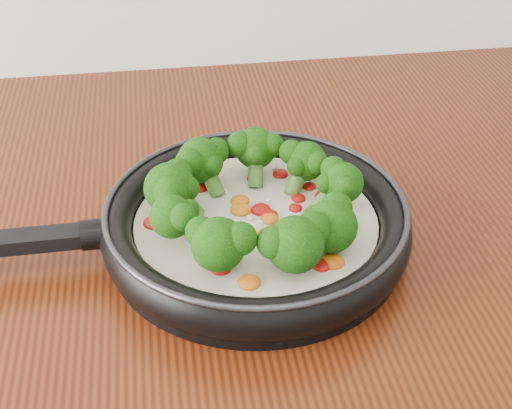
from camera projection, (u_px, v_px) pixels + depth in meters
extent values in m
cylinder|color=black|center=(256.00, 241.00, 0.72)|extent=(0.29, 0.29, 0.01)
torus|color=black|center=(256.00, 223.00, 0.70)|extent=(0.31, 0.31, 0.03)
torus|color=#2D2D33|center=(256.00, 206.00, 0.69)|extent=(0.30, 0.30, 0.01)
cube|color=black|center=(11.00, 242.00, 0.67)|extent=(0.18, 0.03, 0.01)
cylinder|color=black|center=(96.00, 234.00, 0.68)|extent=(0.03, 0.03, 0.03)
cylinder|color=beige|center=(256.00, 228.00, 0.71)|extent=(0.24, 0.24, 0.02)
ellipsoid|color=#A70B08|center=(309.00, 186.00, 0.75)|extent=(0.02, 0.02, 0.01)
ellipsoid|color=#A70B08|center=(199.00, 187.00, 0.75)|extent=(0.03, 0.03, 0.01)
ellipsoid|color=#D5630D|center=(231.00, 232.00, 0.68)|extent=(0.02, 0.02, 0.01)
ellipsoid|color=#A70B08|center=(324.00, 197.00, 0.73)|extent=(0.03, 0.03, 0.01)
ellipsoid|color=#A70B08|center=(295.00, 208.00, 0.72)|extent=(0.02, 0.02, 0.01)
ellipsoid|color=#D5630D|center=(216.00, 226.00, 0.69)|extent=(0.02, 0.02, 0.01)
ellipsoid|color=#A70B08|center=(269.00, 215.00, 0.71)|extent=(0.02, 0.02, 0.01)
ellipsoid|color=#A70B08|center=(154.00, 223.00, 0.70)|extent=(0.03, 0.03, 0.01)
ellipsoid|color=#D5630D|center=(267.00, 235.00, 0.68)|extent=(0.03, 0.03, 0.01)
ellipsoid|color=#A70B08|center=(298.00, 198.00, 0.73)|extent=(0.02, 0.02, 0.01)
ellipsoid|color=#A70B08|center=(280.00, 174.00, 0.77)|extent=(0.02, 0.02, 0.01)
ellipsoid|color=#D5630D|center=(249.00, 283.00, 0.62)|extent=(0.03, 0.03, 0.01)
ellipsoid|color=#A70B08|center=(221.00, 268.00, 0.64)|extent=(0.03, 0.03, 0.01)
ellipsoid|color=#A70B08|center=(234.00, 245.00, 0.67)|extent=(0.03, 0.03, 0.01)
ellipsoid|color=#D5630D|center=(240.00, 201.00, 0.73)|extent=(0.03, 0.03, 0.01)
ellipsoid|color=#A70B08|center=(346.00, 228.00, 0.69)|extent=(0.03, 0.03, 0.01)
ellipsoid|color=#A70B08|center=(255.00, 178.00, 0.76)|extent=(0.02, 0.02, 0.01)
ellipsoid|color=#D5630D|center=(241.00, 210.00, 0.71)|extent=(0.03, 0.03, 0.01)
ellipsoid|color=#A70B08|center=(192.00, 231.00, 0.68)|extent=(0.02, 0.02, 0.01)
ellipsoid|color=#A70B08|center=(303.00, 234.00, 0.68)|extent=(0.02, 0.02, 0.01)
ellipsoid|color=#D5630D|center=(270.00, 219.00, 0.70)|extent=(0.02, 0.02, 0.01)
ellipsoid|color=#A70B08|center=(322.00, 265.00, 0.64)|extent=(0.02, 0.02, 0.01)
ellipsoid|color=#A70B08|center=(261.00, 210.00, 0.71)|extent=(0.03, 0.03, 0.01)
ellipsoid|color=#D5630D|center=(333.00, 262.00, 0.65)|extent=(0.02, 0.02, 0.01)
ellipsoid|color=white|center=(250.00, 218.00, 0.70)|extent=(0.01, 0.00, 0.00)
ellipsoid|color=white|center=(261.00, 187.00, 0.75)|extent=(0.01, 0.01, 0.00)
ellipsoid|color=white|center=(230.00, 222.00, 0.70)|extent=(0.01, 0.01, 0.00)
ellipsoid|color=white|center=(235.00, 221.00, 0.70)|extent=(0.01, 0.01, 0.00)
ellipsoid|color=white|center=(274.00, 167.00, 0.78)|extent=(0.01, 0.01, 0.00)
ellipsoid|color=white|center=(183.00, 195.00, 0.74)|extent=(0.01, 0.01, 0.00)
ellipsoid|color=white|center=(353.00, 235.00, 0.68)|extent=(0.01, 0.01, 0.00)
ellipsoid|color=white|center=(218.00, 190.00, 0.74)|extent=(0.01, 0.01, 0.00)
ellipsoid|color=white|center=(308.00, 234.00, 0.68)|extent=(0.01, 0.01, 0.00)
ellipsoid|color=white|center=(261.00, 243.00, 0.67)|extent=(0.01, 0.01, 0.00)
ellipsoid|color=white|center=(285.00, 224.00, 0.69)|extent=(0.01, 0.01, 0.00)
ellipsoid|color=white|center=(260.00, 222.00, 0.70)|extent=(0.01, 0.01, 0.00)
ellipsoid|color=white|center=(310.00, 255.00, 0.65)|extent=(0.01, 0.01, 0.00)
ellipsoid|color=white|center=(167.00, 193.00, 0.74)|extent=(0.01, 0.01, 0.00)
ellipsoid|color=white|center=(268.00, 200.00, 0.73)|extent=(0.01, 0.01, 0.00)
ellipsoid|color=white|center=(202.00, 185.00, 0.75)|extent=(0.01, 0.01, 0.00)
ellipsoid|color=white|center=(280.00, 247.00, 0.67)|extent=(0.01, 0.01, 0.00)
ellipsoid|color=white|center=(193.00, 231.00, 0.69)|extent=(0.01, 0.01, 0.00)
ellipsoid|color=white|center=(215.00, 224.00, 0.70)|extent=(0.00, 0.01, 0.00)
ellipsoid|color=white|center=(250.00, 218.00, 0.70)|extent=(0.01, 0.01, 0.00)
ellipsoid|color=white|center=(225.00, 191.00, 0.74)|extent=(0.00, 0.01, 0.00)
ellipsoid|color=white|center=(246.00, 222.00, 0.70)|extent=(0.01, 0.01, 0.00)
ellipsoid|color=white|center=(252.00, 224.00, 0.70)|extent=(0.01, 0.01, 0.00)
ellipsoid|color=white|center=(304.00, 254.00, 0.66)|extent=(0.01, 0.01, 0.00)
ellipsoid|color=white|center=(255.00, 224.00, 0.70)|extent=(0.01, 0.01, 0.00)
cylinder|color=#477D29|center=(324.00, 200.00, 0.70)|extent=(0.03, 0.02, 0.04)
sphere|color=black|center=(343.00, 183.00, 0.70)|extent=(0.04, 0.04, 0.04)
sphere|color=black|center=(333.00, 169.00, 0.70)|extent=(0.03, 0.03, 0.03)
sphere|color=black|center=(344.00, 187.00, 0.68)|extent=(0.02, 0.02, 0.02)
sphere|color=black|center=(326.00, 183.00, 0.69)|extent=(0.02, 0.02, 0.02)
cylinder|color=#477D29|center=(297.00, 181.00, 0.74)|extent=(0.03, 0.03, 0.03)
sphere|color=black|center=(306.00, 161.00, 0.74)|extent=(0.04, 0.04, 0.04)
sphere|color=black|center=(291.00, 152.00, 0.74)|extent=(0.03, 0.03, 0.03)
sphere|color=black|center=(317.00, 163.00, 0.73)|extent=(0.02, 0.02, 0.02)
sphere|color=black|center=(297.00, 166.00, 0.73)|extent=(0.02, 0.02, 0.02)
cylinder|color=#477D29|center=(256.00, 171.00, 0.75)|extent=(0.02, 0.04, 0.04)
sphere|color=black|center=(256.00, 148.00, 0.75)|extent=(0.04, 0.04, 0.04)
sphere|color=black|center=(240.00, 144.00, 0.75)|extent=(0.03, 0.03, 0.03)
sphere|color=black|center=(272.00, 145.00, 0.75)|extent=(0.03, 0.03, 0.03)
sphere|color=black|center=(256.00, 155.00, 0.74)|extent=(0.02, 0.02, 0.02)
cylinder|color=#477D29|center=(212.00, 181.00, 0.74)|extent=(0.03, 0.04, 0.04)
sphere|color=black|center=(201.00, 160.00, 0.74)|extent=(0.05, 0.05, 0.05)
sphere|color=black|center=(190.00, 162.00, 0.72)|extent=(0.03, 0.03, 0.03)
sphere|color=black|center=(216.00, 151.00, 0.74)|extent=(0.03, 0.03, 0.03)
sphere|color=black|center=(211.00, 165.00, 0.73)|extent=(0.02, 0.02, 0.02)
cylinder|color=#477D29|center=(188.00, 204.00, 0.70)|extent=(0.04, 0.02, 0.04)
sphere|color=black|center=(170.00, 188.00, 0.69)|extent=(0.05, 0.05, 0.05)
sphere|color=black|center=(170.00, 193.00, 0.67)|extent=(0.03, 0.03, 0.03)
sphere|color=black|center=(178.00, 173.00, 0.71)|extent=(0.03, 0.03, 0.03)
sphere|color=black|center=(187.00, 188.00, 0.69)|extent=(0.03, 0.03, 0.03)
cylinder|color=#477D29|center=(191.00, 227.00, 0.67)|extent=(0.04, 0.03, 0.04)
sphere|color=black|center=(172.00, 217.00, 0.65)|extent=(0.04, 0.04, 0.04)
sphere|color=black|center=(183.00, 217.00, 0.64)|extent=(0.03, 0.03, 0.03)
sphere|color=black|center=(169.00, 202.00, 0.66)|extent=(0.02, 0.02, 0.02)
sphere|color=black|center=(189.00, 210.00, 0.66)|extent=(0.02, 0.02, 0.02)
cylinder|color=#477D29|center=(227.00, 249.00, 0.64)|extent=(0.03, 0.04, 0.04)
sphere|color=black|center=(218.00, 244.00, 0.62)|extent=(0.05, 0.05, 0.05)
sphere|color=black|center=(240.00, 239.00, 0.61)|extent=(0.03, 0.03, 0.03)
sphere|color=black|center=(201.00, 232.00, 0.62)|extent=(0.03, 0.03, 0.03)
sphere|color=black|center=(226.00, 232.00, 0.63)|extent=(0.02, 0.02, 0.02)
cylinder|color=#477D29|center=(286.00, 248.00, 0.64)|extent=(0.02, 0.04, 0.04)
sphere|color=black|center=(295.00, 244.00, 0.62)|extent=(0.05, 0.05, 0.05)
sphere|color=black|center=(312.00, 229.00, 0.63)|extent=(0.03, 0.03, 0.03)
sphere|color=black|center=(273.00, 242.00, 0.61)|extent=(0.03, 0.03, 0.03)
sphere|color=black|center=(287.00, 232.00, 0.63)|extent=(0.03, 0.03, 0.03)
cylinder|color=#477D29|center=(315.00, 234.00, 0.66)|extent=(0.03, 0.03, 0.03)
sphere|color=black|center=(331.00, 226.00, 0.65)|extent=(0.05, 0.05, 0.05)
sphere|color=black|center=(336.00, 208.00, 0.66)|extent=(0.03, 0.03, 0.03)
sphere|color=black|center=(317.00, 230.00, 0.63)|extent=(0.03, 0.03, 0.03)
sphere|color=black|center=(315.00, 219.00, 0.65)|extent=(0.02, 0.02, 0.02)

